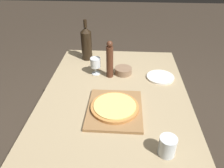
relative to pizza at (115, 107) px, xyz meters
name	(u,v)px	position (x,y,z in m)	size (l,w,h in m)	color
ground_plane	(114,165)	(-0.01, 0.15, -0.75)	(12.00, 12.00, 0.00)	#382D23
dining_table	(115,106)	(-0.01, 0.15, -0.12)	(0.97, 1.42, 0.72)	#9E8966
cutting_board	(115,109)	(0.00, 0.00, -0.02)	(0.33, 0.38, 0.02)	olive
pizza	(115,107)	(0.00, 0.00, 0.00)	(0.29, 0.29, 0.02)	#BC7A3D
wine_bottle	(86,43)	(-0.28, 0.68, 0.11)	(0.09, 0.09, 0.34)	black
pepper_mill	(110,60)	(-0.06, 0.40, 0.11)	(0.05, 0.05, 0.28)	#4C2819
wine_glass	(95,63)	(-0.17, 0.43, 0.06)	(0.08, 0.08, 0.13)	silver
small_bowl	(123,71)	(0.04, 0.45, -0.01)	(0.13, 0.13, 0.05)	#84664C
drinking_tumbler	(167,146)	(0.26, -0.30, 0.02)	(0.08, 0.08, 0.10)	silver
dinner_plate	(160,77)	(0.32, 0.40, -0.02)	(0.20, 0.20, 0.01)	silver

